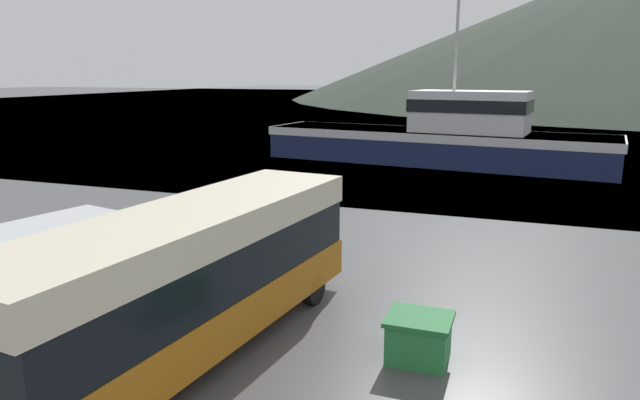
{
  "coord_description": "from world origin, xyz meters",
  "views": [
    {
      "loc": [
        5.25,
        -1.57,
        6.17
      ],
      "look_at": [
        -1.1,
        15.92,
        2.0
      ],
      "focal_mm": 32.0,
      "sensor_mm": 36.0,
      "label": 1
    }
  ],
  "objects": [
    {
      "name": "fishing_boat",
      "position": [
        -0.25,
        38.2,
        1.84
      ],
      "size": [
        24.09,
        8.21,
        11.05
      ],
      "rotation": [
        0.0,
        0.0,
        1.45
      ],
      "color": "#19234C",
      "rests_on": "water_surface"
    },
    {
      "name": "water_surface",
      "position": [
        0.0,
        143.21,
        0.0
      ],
      "size": [
        240.0,
        240.0,
        0.0
      ],
      "primitive_type": "plane",
      "color": "#3D5160",
      "rests_on": "ground"
    },
    {
      "name": "storage_bin",
      "position": [
        3.36,
        9.96,
        0.51
      ],
      "size": [
        1.4,
        1.26,
        1.0
      ],
      "color": "#287F3D",
      "rests_on": "ground"
    },
    {
      "name": "delivery_van",
      "position": [
        -6.18,
        9.9,
        1.24
      ],
      "size": [
        3.29,
        6.09,
        2.34
      ],
      "rotation": [
        0.0,
        0.0,
        -0.22
      ],
      "color": "silver",
      "rests_on": "ground"
    },
    {
      "name": "tour_bus",
      "position": [
        -1.43,
        8.64,
        1.86
      ],
      "size": [
        3.72,
        10.5,
        3.31
      ],
      "rotation": [
        0.0,
        0.0,
        -0.11
      ],
      "color": "#B26614",
      "rests_on": "ground"
    }
  ]
}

